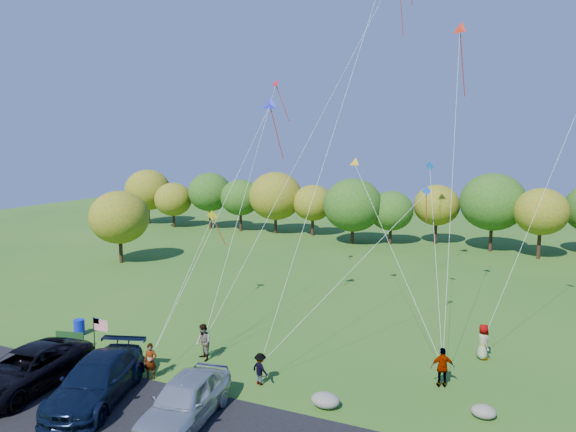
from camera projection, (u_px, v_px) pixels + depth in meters
name	position (u px, v px, depth m)	size (l,w,h in m)	color
ground	(221.00, 385.00, 24.23)	(140.00, 140.00, 0.00)	#2A5A19
asphalt_lane	(169.00, 426.00, 20.60)	(44.00, 6.00, 0.06)	black
treeline	(400.00, 205.00, 56.01)	(77.03, 27.94, 8.70)	#382614
minivan_dark	(26.00, 369.00, 23.70)	(2.98, 6.46, 1.80)	black
minivan_navy	(96.00, 381.00, 22.51)	(2.58, 6.36, 1.84)	black
minivan_silver	(185.00, 400.00, 20.79)	(2.21, 5.50, 1.87)	#B3BABF
flyer_a	(151.00, 361.00, 24.75)	(0.64, 0.42, 1.76)	#4C4C59
flyer_b	(203.00, 342.00, 26.88)	(0.94, 0.73, 1.94)	#4C4C59
flyer_c	(260.00, 369.00, 24.17)	(0.99, 0.57, 1.53)	#4C4C59
flyer_d	(443.00, 367.00, 23.93)	(1.11, 0.46, 1.89)	#4C4C59
flyer_e	(483.00, 342.00, 27.06)	(0.92, 0.60, 1.89)	#4C4C59
park_bench	(71.00, 339.00, 28.64)	(1.66, 0.66, 0.93)	#143817
trash_barrel	(79.00, 327.00, 30.52)	(0.63, 0.63, 0.94)	#0B1CB3
flag_assembly	(98.00, 330.00, 26.03)	(0.95, 0.61, 2.56)	black
boulder_near	(325.00, 400.00, 22.12)	(1.27, 0.99, 0.63)	gray
boulder_far	(484.00, 412.00, 21.28)	(1.02, 0.85, 0.53)	slate
kites_aloft	(373.00, 29.00, 32.41)	(22.96, 13.07, 20.18)	#E4197A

